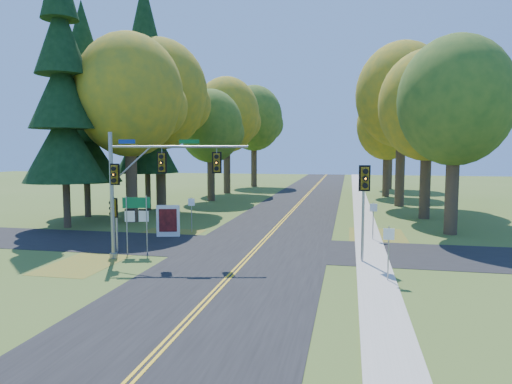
% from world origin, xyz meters
% --- Properties ---
extents(ground, '(160.00, 160.00, 0.00)m').
position_xyz_m(ground, '(0.00, 0.00, 0.00)').
color(ground, '#435B20').
rests_on(ground, ground).
extents(road_main, '(8.00, 160.00, 0.02)m').
position_xyz_m(road_main, '(0.00, 0.00, 0.01)').
color(road_main, black).
rests_on(road_main, ground).
extents(road_cross, '(60.00, 6.00, 0.02)m').
position_xyz_m(road_cross, '(0.00, 2.00, 0.01)').
color(road_cross, black).
rests_on(road_cross, ground).
extents(centerline_left, '(0.10, 160.00, 0.01)m').
position_xyz_m(centerline_left, '(-0.10, 0.00, 0.03)').
color(centerline_left, gold).
rests_on(centerline_left, road_main).
extents(centerline_right, '(0.10, 160.00, 0.01)m').
position_xyz_m(centerline_right, '(0.10, 0.00, 0.03)').
color(centerline_right, gold).
rests_on(centerline_right, road_main).
extents(sidewalk_east, '(1.60, 160.00, 0.06)m').
position_xyz_m(sidewalk_east, '(6.20, 0.00, 0.03)').
color(sidewalk_east, '#9E998E').
rests_on(sidewalk_east, ground).
extents(leaf_patch_w_near, '(4.00, 6.00, 0.00)m').
position_xyz_m(leaf_patch_w_near, '(-6.50, 4.00, 0.01)').
color(leaf_patch_w_near, brown).
rests_on(leaf_patch_w_near, ground).
extents(leaf_patch_e, '(3.50, 8.00, 0.00)m').
position_xyz_m(leaf_patch_e, '(6.80, 6.00, 0.01)').
color(leaf_patch_e, brown).
rests_on(leaf_patch_e, ground).
extents(leaf_patch_w_far, '(3.00, 5.00, 0.00)m').
position_xyz_m(leaf_patch_w_far, '(-7.50, -3.00, 0.01)').
color(leaf_patch_w_far, brown).
rests_on(leaf_patch_w_far, ground).
extents(tree_w_a, '(8.00, 8.00, 14.15)m').
position_xyz_m(tree_w_a, '(-11.13, 9.38, 9.49)').
color(tree_w_a, '#38281C').
rests_on(tree_w_a, ground).
extents(tree_e_a, '(7.20, 7.20, 12.73)m').
position_xyz_m(tree_e_a, '(11.57, 8.77, 8.53)').
color(tree_e_a, '#38281C').
rests_on(tree_e_a, ground).
extents(tree_w_b, '(8.60, 8.60, 15.38)m').
position_xyz_m(tree_w_b, '(-11.72, 16.29, 10.37)').
color(tree_w_b, '#38281C').
rests_on(tree_w_b, ground).
extents(tree_e_b, '(7.60, 7.60, 13.33)m').
position_xyz_m(tree_e_b, '(10.97, 15.58, 8.90)').
color(tree_e_b, '#38281C').
rests_on(tree_e_b, ground).
extents(tree_w_c, '(6.80, 6.80, 11.91)m').
position_xyz_m(tree_w_c, '(-9.54, 24.47, 7.94)').
color(tree_w_c, '#38281C').
rests_on(tree_w_c, ground).
extents(tree_e_c, '(8.80, 8.80, 15.79)m').
position_xyz_m(tree_e_c, '(9.88, 23.69, 10.66)').
color(tree_e_c, '#38281C').
rests_on(tree_e_c, ground).
extents(tree_w_d, '(8.20, 8.20, 14.56)m').
position_xyz_m(tree_w_d, '(-10.13, 33.18, 9.78)').
color(tree_w_d, '#38281C').
rests_on(tree_w_d, ground).
extents(tree_e_d, '(7.00, 7.00, 12.32)m').
position_xyz_m(tree_e_d, '(9.26, 32.87, 8.24)').
color(tree_e_d, '#38281C').
rests_on(tree_e_d, ground).
extents(tree_w_e, '(8.40, 8.40, 14.97)m').
position_xyz_m(tree_w_e, '(-8.92, 44.09, 10.07)').
color(tree_w_e, '#38281C').
rests_on(tree_w_e, ground).
extents(tree_e_e, '(7.80, 7.80, 13.74)m').
position_xyz_m(tree_e_e, '(10.47, 43.58, 9.19)').
color(tree_e_e, '#38281C').
rests_on(tree_e_e, ground).
extents(pine_a, '(5.60, 5.60, 19.48)m').
position_xyz_m(pine_a, '(-14.50, 6.00, 9.18)').
color(pine_a, '#38281C').
rests_on(pine_a, ground).
extents(pine_b, '(5.60, 5.60, 17.31)m').
position_xyz_m(pine_b, '(-16.00, 11.00, 8.16)').
color(pine_b, '#38281C').
rests_on(pine_b, ground).
extents(pine_c, '(5.60, 5.60, 20.56)m').
position_xyz_m(pine_c, '(-13.00, 16.00, 9.69)').
color(pine_c, '#38281C').
rests_on(pine_c, ground).
extents(traffic_mast, '(6.90, 1.79, 6.36)m').
position_xyz_m(traffic_mast, '(-4.93, -1.50, 4.09)').
color(traffic_mast, gray).
rests_on(traffic_mast, ground).
extents(east_signal_pole, '(0.55, 0.64, 4.76)m').
position_xyz_m(east_signal_pole, '(5.71, -0.26, 3.61)').
color(east_signal_pole, gray).
rests_on(east_signal_pole, ground).
extents(ped_signal_pole, '(0.47, 0.54, 2.96)m').
position_xyz_m(ped_signal_pole, '(-7.17, -0.65, 2.20)').
color(ped_signal_pole, gray).
rests_on(ped_signal_pole, ground).
extents(route_sign_cluster, '(1.40, 0.42, 3.09)m').
position_xyz_m(route_sign_cluster, '(-5.89, -0.66, 2.17)').
color(route_sign_cluster, gray).
rests_on(route_sign_cluster, ground).
extents(info_kiosk, '(1.45, 0.55, 2.00)m').
position_xyz_m(info_kiosk, '(-6.17, 4.19, 1.00)').
color(info_kiosk, silver).
rests_on(info_kiosk, ground).
extents(reg_sign_e_north, '(0.44, 0.11, 2.33)m').
position_xyz_m(reg_sign_e_north, '(6.46, 5.62, 1.59)').
color(reg_sign_e_north, gray).
rests_on(reg_sign_e_north, ground).
extents(reg_sign_e_south, '(0.44, 0.06, 2.33)m').
position_xyz_m(reg_sign_e_south, '(6.65, -3.22, 1.59)').
color(reg_sign_e_south, gray).
rests_on(reg_sign_e_south, ground).
extents(reg_sign_w, '(0.45, 0.07, 2.34)m').
position_xyz_m(reg_sign_w, '(-5.25, 5.99, 1.60)').
color(reg_sign_w, gray).
rests_on(reg_sign_w, ground).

